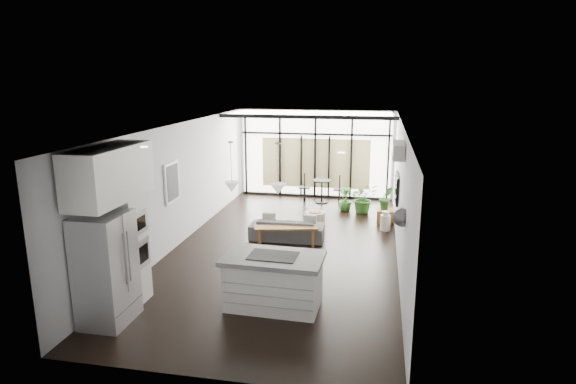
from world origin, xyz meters
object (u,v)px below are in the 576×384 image
at_px(pouf, 315,220).
at_px(console_bench, 286,236).
at_px(fridge, 106,269).
at_px(sofa, 287,225).
at_px(tv, 397,188).
at_px(milk_can, 385,221).
at_px(island, 273,281).

bearing_deg(pouf, console_bench, -107.24).
relative_size(fridge, pouf, 3.38).
height_order(fridge, pouf, fridge).
xyz_separation_m(sofa, tv, (2.55, 0.38, 0.95)).
xyz_separation_m(milk_can, tv, (0.21, -0.76, 1.05)).
height_order(island, tv, tv).
bearing_deg(pouf, sofa, -118.14).
relative_size(island, pouf, 3.16).
bearing_deg(console_bench, pouf, 60.42).
bearing_deg(island, fridge, -155.90).
distance_m(sofa, console_bench, 0.50).
distance_m(island, pouf, 4.48).
xyz_separation_m(island, console_bench, (-0.36, 2.98, -0.22)).
relative_size(sofa, console_bench, 1.23).
bearing_deg(tv, fridge, -133.30).
bearing_deg(fridge, sofa, 65.63).
xyz_separation_m(island, sofa, (-0.44, 3.47, -0.11)).
relative_size(island, sofa, 0.94).
relative_size(console_bench, milk_can, 2.88).
distance_m(pouf, tv, 2.37).
distance_m(console_bench, milk_can, 2.79).
height_order(fridge, tv, fridge).
distance_m(console_bench, tv, 2.83).
relative_size(sofa, pouf, 3.35).
bearing_deg(fridge, tv, 46.70).
xyz_separation_m(console_bench, pouf, (0.46, 1.49, -0.02)).
height_order(sofa, pouf, sofa).
height_order(sofa, tv, tv).
xyz_separation_m(fridge, tv, (4.57, 4.85, 0.40)).
xyz_separation_m(console_bench, tv, (2.47, 0.87, 1.07)).
relative_size(fridge, sofa, 1.01).
height_order(island, console_bench, island).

